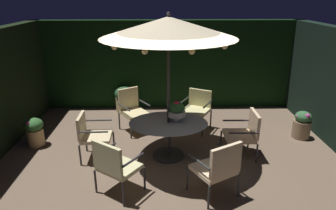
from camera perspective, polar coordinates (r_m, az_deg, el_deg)
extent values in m
cube|color=brown|center=(6.00, 0.77, -11.28)|extent=(7.53, 6.86, 0.02)
cube|color=black|center=(8.59, 0.00, 7.69)|extent=(7.53, 0.30, 2.48)
cylinder|color=#30302F|center=(6.27, 0.06, -9.48)|extent=(0.65, 0.65, 0.03)
cylinder|color=#30302F|center=(6.10, 0.07, -6.67)|extent=(0.09, 0.09, 0.72)
ellipsoid|color=#9EA5A9|center=(5.94, 0.07, -3.43)|extent=(1.57, 1.23, 0.03)
cylinder|color=#32302B|center=(5.74, 0.07, 1.40)|extent=(0.06, 0.06, 2.54)
cone|color=beige|center=(5.45, 0.08, 14.64)|extent=(2.48, 2.48, 0.37)
sphere|color=#32302B|center=(5.44, 0.08, 17.00)|extent=(0.07, 0.07, 0.07)
sphere|color=#F9DB8C|center=(5.65, 11.28, 12.02)|extent=(0.10, 0.10, 0.10)
sphere|color=#F9DB8C|center=(6.22, 7.91, 12.97)|extent=(0.10, 0.10, 0.10)
sphere|color=#F9DB8C|center=(6.52, 2.71, 13.48)|extent=(0.10, 0.10, 0.10)
sphere|color=#F9DB8C|center=(6.51, -2.91, 13.46)|extent=(0.10, 0.10, 0.10)
sphere|color=#F9DB8C|center=(6.13, -8.64, 12.82)|extent=(0.10, 0.10, 0.10)
sphere|color=#F9DB8C|center=(5.51, -11.41, 11.80)|extent=(0.10, 0.10, 0.10)
sphere|color=#F9DB8C|center=(4.93, -10.22, 10.87)|extent=(0.10, 0.10, 0.10)
sphere|color=#F9DB8C|center=(4.49, -4.43, 10.21)|extent=(0.10, 0.10, 0.10)
sphere|color=#F9DB8C|center=(4.49, 4.56, 10.21)|extent=(0.10, 0.10, 0.10)
sphere|color=#F9DB8C|center=(5.00, 10.78, 10.98)|extent=(0.10, 0.10, 0.10)
cylinder|color=silver|center=(5.95, 1.64, -2.63)|extent=(0.16, 0.16, 0.12)
cylinder|color=beige|center=(5.90, 1.65, -1.62)|extent=(0.35, 0.35, 0.11)
ellipsoid|color=#275628|center=(5.86, 1.66, -0.48)|extent=(0.33, 0.33, 0.20)
sphere|color=red|center=(5.83, 1.67, 0.20)|extent=(0.11, 0.11, 0.11)
cylinder|color=#2C2A30|center=(5.56, -9.61, -11.64)|extent=(0.04, 0.04, 0.43)
cylinder|color=#2C2A30|center=(5.21, -4.50, -13.83)|extent=(0.04, 0.04, 0.43)
cylinder|color=#2C2A30|center=(5.27, -13.66, -14.01)|extent=(0.04, 0.04, 0.43)
cylinder|color=#2C2A30|center=(4.89, -8.52, -16.61)|extent=(0.04, 0.04, 0.43)
cube|color=beige|center=(5.09, -9.27, -11.63)|extent=(0.79, 0.77, 0.07)
cube|color=beige|center=(4.79, -11.54, -10.03)|extent=(0.51, 0.39, 0.49)
cylinder|color=#2C2A30|center=(5.16, -11.96, -8.24)|extent=(0.33, 0.43, 0.04)
cylinder|color=#2C2A30|center=(4.78, -6.67, -10.40)|extent=(0.33, 0.43, 0.04)
cylinder|color=#2D3130|center=(5.21, 3.71, -13.88)|extent=(0.04, 0.04, 0.42)
cylinder|color=#2D3130|center=(5.53, 9.12, -11.88)|extent=(0.04, 0.04, 0.42)
cylinder|color=#2D3130|center=(4.84, 7.77, -17.14)|extent=(0.04, 0.04, 0.42)
cylinder|color=#2D3130|center=(5.18, 13.33, -14.70)|extent=(0.04, 0.04, 0.42)
cube|color=beige|center=(5.04, 8.65, -12.05)|extent=(0.80, 0.79, 0.07)
cube|color=beige|center=(4.71, 11.00, -10.50)|extent=(0.54, 0.34, 0.52)
cylinder|color=#2D3130|center=(4.75, 5.86, -10.61)|extent=(0.30, 0.50, 0.04)
cylinder|color=#2D3130|center=(5.10, 11.53, -8.61)|extent=(0.30, 0.50, 0.04)
cylinder|color=#2D2A34|center=(6.03, 11.09, -9.15)|extent=(0.04, 0.04, 0.41)
cylinder|color=#2D2A34|center=(6.56, 10.07, -6.53)|extent=(0.04, 0.04, 0.41)
cylinder|color=#2D2A34|center=(6.18, 16.57, -8.91)|extent=(0.04, 0.04, 0.41)
cylinder|color=#2D2A34|center=(6.69, 15.12, -6.38)|extent=(0.04, 0.04, 0.41)
cube|color=beige|center=(6.25, 13.39, -5.78)|extent=(0.59, 0.60, 0.07)
cube|color=beige|center=(6.21, 16.16, -3.42)|extent=(0.07, 0.58, 0.48)
cylinder|color=#2D2A34|center=(5.89, 14.24, -5.24)|extent=(0.57, 0.04, 0.04)
cylinder|color=#2D2A34|center=(6.43, 12.93, -2.89)|extent=(0.57, 0.04, 0.04)
cylinder|color=#2E312F|center=(7.00, 6.58, -4.30)|extent=(0.04, 0.04, 0.45)
cylinder|color=#2E312F|center=(7.21, 2.11, -3.40)|extent=(0.04, 0.04, 0.45)
cylinder|color=#2E312F|center=(7.49, 8.17, -2.64)|extent=(0.04, 0.04, 0.45)
cylinder|color=#2E312F|center=(7.69, 3.94, -1.85)|extent=(0.04, 0.04, 0.45)
cube|color=#D1CA89|center=(7.24, 5.27, -1.12)|extent=(0.78, 0.77, 0.07)
cube|color=#D1CA89|center=(7.39, 6.14, 1.37)|extent=(0.53, 0.33, 0.43)
cylinder|color=#2E312F|center=(7.06, 7.58, 0.16)|extent=(0.30, 0.50, 0.04)
cylinder|color=#2E312F|center=(7.27, 3.13, 0.92)|extent=(0.30, 0.50, 0.04)
cylinder|color=#323232|center=(7.16, -3.30, -3.72)|extent=(0.04, 0.04, 0.43)
cylinder|color=#323232|center=(6.92, -7.11, -4.73)|extent=(0.04, 0.04, 0.43)
cylinder|color=#323232|center=(7.64, -5.65, -2.17)|extent=(0.04, 0.04, 0.43)
cylinder|color=#323232|center=(7.42, -9.28, -3.06)|extent=(0.04, 0.04, 0.43)
cube|color=beige|center=(7.18, -6.42, -1.57)|extent=(0.76, 0.78, 0.07)
cube|color=beige|center=(7.32, -7.59, 1.27)|extent=(0.46, 0.33, 0.52)
cylinder|color=#323232|center=(7.22, -4.62, 0.49)|extent=(0.34, 0.50, 0.04)
cylinder|color=#323232|center=(6.99, -8.42, -0.37)|extent=(0.34, 0.50, 0.04)
cylinder|color=#2E2E2E|center=(6.47, -10.31, -6.82)|extent=(0.04, 0.04, 0.43)
cylinder|color=#2E2E2E|center=(5.98, -10.94, -9.28)|extent=(0.04, 0.04, 0.43)
cylinder|color=#2E2E2E|center=(6.57, -15.37, -6.81)|extent=(0.04, 0.04, 0.43)
cylinder|color=#2E2E2E|center=(6.09, -16.42, -9.22)|extent=(0.04, 0.04, 0.43)
cube|color=beige|center=(6.15, -13.45, -5.94)|extent=(0.58, 0.57, 0.07)
cube|color=beige|center=(6.11, -16.22, -3.79)|extent=(0.08, 0.54, 0.44)
cylinder|color=#2E2E2E|center=(6.31, -13.21, -2.85)|extent=(0.56, 0.05, 0.04)
cylinder|color=#2E2E2E|center=(5.80, -14.11, -5.04)|extent=(0.56, 0.05, 0.04)
cylinder|color=#897052|center=(7.58, 24.09, -4.22)|extent=(0.40, 0.40, 0.42)
ellipsoid|color=#336339|center=(7.47, 24.43, -2.07)|extent=(0.36, 0.36, 0.25)
sphere|color=#BC3C89|center=(7.51, 25.03, -1.92)|extent=(0.09, 0.09, 0.09)
sphere|color=#B6458B|center=(7.59, 24.04, -1.46)|extent=(0.11, 0.11, 0.11)
sphere|color=#A3438C|center=(7.37, 23.49, -1.96)|extent=(0.06, 0.06, 0.06)
sphere|color=#BF388E|center=(7.36, 25.09, -1.91)|extent=(0.11, 0.11, 0.11)
cylinder|color=tan|center=(7.20, -23.97, -5.63)|extent=(0.36, 0.36, 0.38)
ellipsoid|color=#32642E|center=(7.09, -24.32, -3.44)|extent=(0.40, 0.40, 0.28)
sphere|color=#A94287|center=(7.02, -23.45, -3.15)|extent=(0.08, 0.08, 0.08)
sphere|color=#AD3B8D|center=(7.21, -24.62, -3.05)|extent=(0.07, 0.07, 0.07)
sphere|color=#B32E73|center=(6.96, -25.17, -3.19)|extent=(0.08, 0.08, 0.08)
cylinder|color=tan|center=(8.55, -8.28, 0.08)|extent=(0.48, 0.48, 0.38)
ellipsoid|color=#214827|center=(8.44, -8.40, 2.21)|extent=(0.52, 0.52, 0.37)
sphere|color=#C5243E|center=(8.45, -7.52, 2.56)|extent=(0.10, 0.10, 0.10)
sphere|color=#CF303F|center=(8.58, -9.16, 3.04)|extent=(0.06, 0.06, 0.06)
sphere|color=red|center=(8.34, -9.06, 2.46)|extent=(0.09, 0.09, 0.09)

